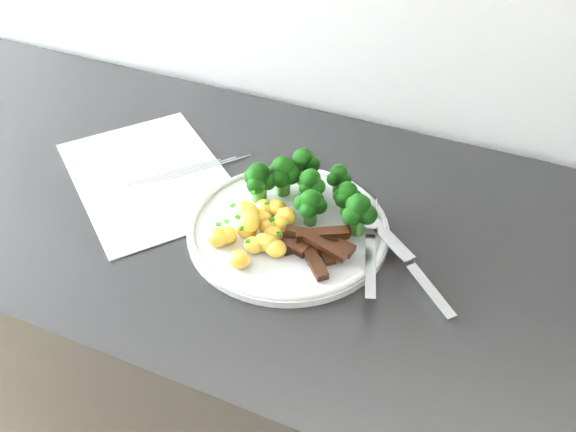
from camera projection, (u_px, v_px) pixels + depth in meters
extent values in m
cube|color=black|center=(239.00, 381.00, 1.24)|extent=(2.42, 0.60, 0.91)
cube|color=white|center=(150.00, 176.00, 0.99)|extent=(0.38, 0.37, 0.00)
cube|color=slate|center=(210.00, 167.00, 1.01)|extent=(0.09, 0.12, 0.00)
cube|color=slate|center=(195.00, 169.00, 1.01)|extent=(0.09, 0.11, 0.00)
cube|color=slate|center=(181.00, 171.00, 1.00)|extent=(0.09, 0.11, 0.00)
cube|color=slate|center=(166.00, 173.00, 1.00)|extent=(0.08, 0.11, 0.00)
cylinder|color=silver|center=(288.00, 229.00, 0.89)|extent=(0.28, 0.28, 0.01)
torus|color=silver|center=(288.00, 226.00, 0.89)|extent=(0.28, 0.28, 0.01)
cylinder|color=#2F6A1F|center=(310.00, 195.00, 0.91)|extent=(0.02, 0.02, 0.02)
sphere|color=black|center=(317.00, 187.00, 0.89)|extent=(0.02, 0.02, 0.02)
sphere|color=black|center=(308.00, 179.00, 0.90)|extent=(0.03, 0.03, 0.03)
sphere|color=black|center=(306.00, 188.00, 0.89)|extent=(0.02, 0.02, 0.02)
sphere|color=black|center=(311.00, 179.00, 0.89)|extent=(0.03, 0.03, 0.03)
cylinder|color=#2F6A1F|center=(346.00, 206.00, 0.90)|extent=(0.02, 0.02, 0.02)
sphere|color=black|center=(354.00, 198.00, 0.89)|extent=(0.03, 0.03, 0.03)
sphere|color=black|center=(348.00, 192.00, 0.90)|extent=(0.02, 0.02, 0.02)
sphere|color=black|center=(339.00, 196.00, 0.89)|extent=(0.02, 0.02, 0.02)
sphere|color=black|center=(343.00, 200.00, 0.88)|extent=(0.02, 0.02, 0.02)
sphere|color=black|center=(348.00, 191.00, 0.89)|extent=(0.03, 0.03, 0.03)
cylinder|color=#2F6A1F|center=(283.00, 185.00, 0.94)|extent=(0.02, 0.02, 0.03)
sphere|color=black|center=(291.00, 175.00, 0.92)|extent=(0.03, 0.03, 0.03)
sphere|color=black|center=(288.00, 168.00, 0.93)|extent=(0.03, 0.03, 0.03)
sphere|color=black|center=(275.00, 171.00, 0.93)|extent=(0.02, 0.02, 0.02)
sphere|color=black|center=(281.00, 178.00, 0.91)|extent=(0.03, 0.03, 0.03)
sphere|color=black|center=(283.00, 167.00, 0.92)|extent=(0.03, 0.03, 0.03)
cylinder|color=#2F6A1F|center=(338.00, 186.00, 0.93)|extent=(0.02, 0.02, 0.02)
sphere|color=black|center=(344.00, 179.00, 0.91)|extent=(0.02, 0.02, 0.02)
sphere|color=black|center=(339.00, 173.00, 0.92)|extent=(0.02, 0.02, 0.02)
sphere|color=black|center=(333.00, 179.00, 0.91)|extent=(0.02, 0.02, 0.02)
sphere|color=black|center=(339.00, 173.00, 0.91)|extent=(0.03, 0.03, 0.03)
cylinder|color=#2F6A1F|center=(303.00, 175.00, 0.94)|extent=(0.02, 0.02, 0.03)
sphere|color=black|center=(311.00, 164.00, 0.93)|extent=(0.03, 0.03, 0.03)
sphere|color=black|center=(301.00, 160.00, 0.94)|extent=(0.02, 0.02, 0.02)
sphere|color=black|center=(296.00, 167.00, 0.93)|extent=(0.02, 0.02, 0.02)
sphere|color=black|center=(303.00, 158.00, 0.92)|extent=(0.03, 0.03, 0.03)
cylinder|color=#2F6A1F|center=(357.00, 224.00, 0.87)|extent=(0.02, 0.02, 0.03)
sphere|color=black|center=(367.00, 215.00, 0.85)|extent=(0.03, 0.03, 0.03)
sphere|color=black|center=(355.00, 205.00, 0.87)|extent=(0.03, 0.03, 0.03)
sphere|color=black|center=(352.00, 216.00, 0.85)|extent=(0.03, 0.03, 0.03)
sphere|color=black|center=(359.00, 206.00, 0.85)|extent=(0.03, 0.03, 0.03)
cylinder|color=#2F6A1F|center=(260.00, 192.00, 0.92)|extent=(0.02, 0.02, 0.03)
sphere|color=black|center=(268.00, 182.00, 0.91)|extent=(0.02, 0.02, 0.02)
sphere|color=black|center=(262.00, 175.00, 0.92)|extent=(0.02, 0.02, 0.02)
sphere|color=black|center=(252.00, 177.00, 0.92)|extent=(0.03, 0.03, 0.03)
sphere|color=black|center=(256.00, 185.00, 0.90)|extent=(0.03, 0.03, 0.03)
sphere|color=black|center=(259.00, 174.00, 0.90)|extent=(0.03, 0.03, 0.03)
cylinder|color=#2F6A1F|center=(310.00, 216.00, 0.89)|extent=(0.02, 0.02, 0.03)
sphere|color=black|center=(319.00, 206.00, 0.87)|extent=(0.02, 0.02, 0.02)
sphere|color=black|center=(315.00, 200.00, 0.88)|extent=(0.03, 0.03, 0.03)
sphere|color=black|center=(303.00, 203.00, 0.88)|extent=(0.03, 0.03, 0.03)
sphere|color=black|center=(308.00, 210.00, 0.87)|extent=(0.02, 0.02, 0.02)
sphere|color=black|center=(311.00, 200.00, 0.87)|extent=(0.03, 0.03, 0.03)
ellipsoid|color=yellow|center=(262.00, 219.00, 0.88)|extent=(0.03, 0.03, 0.03)
ellipsoid|color=yellow|center=(247.00, 229.00, 0.87)|extent=(0.03, 0.03, 0.02)
ellipsoid|color=yellow|center=(248.00, 230.00, 0.87)|extent=(0.03, 0.02, 0.02)
ellipsoid|color=yellow|center=(279.00, 224.00, 0.88)|extent=(0.03, 0.03, 0.02)
ellipsoid|color=yellow|center=(218.00, 237.00, 0.86)|extent=(0.03, 0.03, 0.03)
ellipsoid|color=yellow|center=(239.00, 260.00, 0.82)|extent=(0.03, 0.03, 0.02)
ellipsoid|color=yellow|center=(228.00, 235.00, 0.86)|extent=(0.03, 0.02, 0.03)
ellipsoid|color=yellow|center=(268.00, 226.00, 0.87)|extent=(0.03, 0.03, 0.02)
ellipsoid|color=yellow|center=(269.00, 243.00, 0.85)|extent=(0.03, 0.03, 0.03)
ellipsoid|color=yellow|center=(249.00, 220.00, 0.86)|extent=(0.03, 0.03, 0.03)
ellipsoid|color=yellow|center=(254.00, 245.00, 0.85)|extent=(0.03, 0.02, 0.02)
ellipsoid|color=yellow|center=(245.00, 210.00, 0.87)|extent=(0.03, 0.02, 0.03)
ellipsoid|color=yellow|center=(249.00, 223.00, 0.85)|extent=(0.03, 0.03, 0.03)
ellipsoid|color=yellow|center=(276.00, 249.00, 0.84)|extent=(0.03, 0.03, 0.02)
ellipsoid|color=yellow|center=(286.00, 217.00, 0.89)|extent=(0.03, 0.03, 0.03)
ellipsoid|color=yellow|center=(247.00, 212.00, 0.87)|extent=(0.03, 0.03, 0.03)
ellipsoid|color=yellow|center=(266.00, 208.00, 0.90)|extent=(0.03, 0.03, 0.03)
ellipsoid|color=yellow|center=(276.00, 209.00, 0.90)|extent=(0.03, 0.03, 0.03)
ellipsoid|color=yellow|center=(264.00, 242.00, 0.85)|extent=(0.03, 0.03, 0.03)
ellipsoid|color=yellow|center=(273.00, 235.00, 0.86)|extent=(0.03, 0.03, 0.02)
cube|color=#1B5C0B|center=(251.00, 219.00, 0.85)|extent=(0.01, 0.01, 0.00)
cube|color=#1B5C0B|center=(219.00, 224.00, 0.84)|extent=(0.01, 0.01, 0.00)
cube|color=#1B5C0B|center=(250.00, 213.00, 0.85)|extent=(0.01, 0.01, 0.00)
cube|color=#1B5C0B|center=(249.00, 219.00, 0.85)|extent=(0.01, 0.01, 0.00)
cube|color=#1B5C0B|center=(241.00, 228.00, 0.83)|extent=(0.01, 0.01, 0.00)
cube|color=#1B5C0B|center=(248.00, 241.00, 0.82)|extent=(0.01, 0.01, 0.00)
cube|color=#1B5C0B|center=(239.00, 212.00, 0.87)|extent=(0.01, 0.01, 0.00)
cube|color=#1B5C0B|center=(272.00, 219.00, 0.86)|extent=(0.01, 0.01, 0.00)
cube|color=#1B5C0B|center=(227.00, 221.00, 0.85)|extent=(0.01, 0.01, 0.00)
cube|color=#1B5C0B|center=(238.00, 217.00, 0.85)|extent=(0.01, 0.01, 0.00)
cube|color=#1B5C0B|center=(279.00, 234.00, 0.83)|extent=(0.01, 0.01, 0.00)
cube|color=#1B5C0B|center=(253.00, 192.00, 0.89)|extent=(0.01, 0.01, 0.00)
cube|color=#1B5C0B|center=(267.00, 203.00, 0.87)|extent=(0.01, 0.01, 0.00)
cube|color=#1B5C0B|center=(233.00, 205.00, 0.88)|extent=(0.01, 0.01, 0.00)
cube|color=black|center=(323.00, 250.00, 0.84)|extent=(0.07, 0.04, 0.02)
cube|color=black|center=(315.00, 263.00, 0.83)|extent=(0.05, 0.05, 0.01)
cube|color=black|center=(306.00, 245.00, 0.85)|extent=(0.06, 0.06, 0.01)
cube|color=black|center=(287.00, 243.00, 0.86)|extent=(0.07, 0.04, 0.02)
cube|color=black|center=(324.00, 248.00, 0.85)|extent=(0.05, 0.05, 0.02)
cube|color=black|center=(321.00, 246.00, 0.85)|extent=(0.07, 0.05, 0.01)
cube|color=black|center=(322.00, 234.00, 0.85)|extent=(0.07, 0.05, 0.01)
cube|color=black|center=(323.00, 233.00, 0.86)|extent=(0.07, 0.05, 0.01)
cube|color=black|center=(312.00, 235.00, 0.85)|extent=(0.07, 0.03, 0.02)
cube|color=black|center=(326.00, 246.00, 0.83)|extent=(0.06, 0.03, 0.02)
cube|color=black|center=(334.00, 244.00, 0.84)|extent=(0.06, 0.03, 0.01)
cube|color=silver|center=(370.00, 266.00, 0.82)|extent=(0.05, 0.13, 0.02)
cube|color=silver|center=(371.00, 222.00, 0.88)|extent=(0.03, 0.03, 0.01)
cylinder|color=silver|center=(377.00, 209.00, 0.90)|extent=(0.02, 0.04, 0.00)
cylinder|color=silver|center=(373.00, 209.00, 0.90)|extent=(0.02, 0.04, 0.00)
cylinder|color=silver|center=(370.00, 209.00, 0.90)|extent=(0.02, 0.04, 0.00)
cylinder|color=silver|center=(366.00, 208.00, 0.90)|extent=(0.02, 0.04, 0.00)
cube|color=silver|center=(384.00, 233.00, 0.87)|extent=(0.11, 0.10, 0.01)
cube|color=silver|center=(427.00, 289.00, 0.80)|extent=(0.09, 0.08, 0.02)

